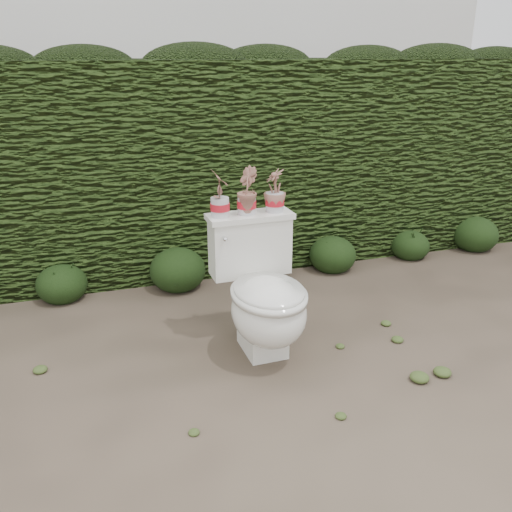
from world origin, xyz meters
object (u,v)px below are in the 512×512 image
object	(u,v)px
toilet	(264,296)
potted_plant_right	(275,192)
potted_plant_center	(247,192)
potted_plant_left	(220,194)

from	to	relation	value
toilet	potted_plant_right	distance (m)	0.61
toilet	potted_plant_center	world-z (taller)	potted_plant_center
potted_plant_left	potted_plant_right	bearing A→B (deg)	-82.06
potted_plant_center	toilet	bearing A→B (deg)	-166.97
potted_plant_left	potted_plant_center	xyz separation A→B (m)	(0.16, 0.00, -0.00)
potted_plant_right	toilet	bearing A→B (deg)	-25.48
toilet	potted_plant_center	bearing A→B (deg)	94.62
potted_plant_left	potted_plant_center	bearing A→B (deg)	-82.06
potted_plant_center	potted_plant_right	distance (m)	0.17
toilet	potted_plant_center	distance (m)	0.60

